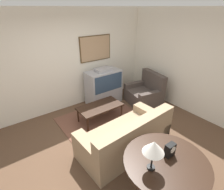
{
  "coord_description": "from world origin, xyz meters",
  "views": [
    {
      "loc": [
        -1.69,
        -2.32,
        2.68
      ],
      "look_at": [
        0.59,
        0.75,
        0.75
      ],
      "focal_mm": 28.0,
      "sensor_mm": 36.0,
      "label": 1
    }
  ],
  "objects_px": {
    "couch": "(126,138)",
    "coffee_table": "(100,107)",
    "armchair": "(145,94)",
    "table_lamp": "(154,148)",
    "tv": "(104,87)",
    "mantel_clock": "(170,150)",
    "console_table": "(166,164)"
  },
  "relations": [
    {
      "from": "armchair",
      "to": "table_lamp",
      "type": "relative_size",
      "value": 2.44
    },
    {
      "from": "tv",
      "to": "mantel_clock",
      "type": "height_order",
      "value": "tv"
    },
    {
      "from": "armchair",
      "to": "tv",
      "type": "bearing_deg",
      "value": -117.28
    },
    {
      "from": "couch",
      "to": "mantel_clock",
      "type": "distance_m",
      "value": 1.19
    },
    {
      "from": "console_table",
      "to": "mantel_clock",
      "type": "relative_size",
      "value": 5.93
    },
    {
      "from": "coffee_table",
      "to": "couch",
      "type": "bearing_deg",
      "value": -97.6
    },
    {
      "from": "console_table",
      "to": "armchair",
      "type": "bearing_deg",
      "value": 48.87
    },
    {
      "from": "couch",
      "to": "mantel_clock",
      "type": "height_order",
      "value": "mantel_clock"
    },
    {
      "from": "tv",
      "to": "mantel_clock",
      "type": "relative_size",
      "value": 5.47
    },
    {
      "from": "mantel_clock",
      "to": "console_table",
      "type": "bearing_deg",
      "value": -157.79
    },
    {
      "from": "console_table",
      "to": "mantel_clock",
      "type": "bearing_deg",
      "value": 22.21
    },
    {
      "from": "couch",
      "to": "console_table",
      "type": "xyz_separation_m",
      "value": [
        -0.22,
        -1.1,
        0.39
      ]
    },
    {
      "from": "coffee_table",
      "to": "armchair",
      "type": "bearing_deg",
      "value": -1.31
    },
    {
      "from": "tv",
      "to": "console_table",
      "type": "xyz_separation_m",
      "value": [
        -1.0,
        -3.06,
        0.17
      ]
    },
    {
      "from": "coffee_table",
      "to": "table_lamp",
      "type": "relative_size",
      "value": 2.46
    },
    {
      "from": "couch",
      "to": "coffee_table",
      "type": "xyz_separation_m",
      "value": [
        0.16,
        1.22,
        0.07
      ]
    },
    {
      "from": "console_table",
      "to": "table_lamp",
      "type": "bearing_deg",
      "value": 169.78
    },
    {
      "from": "armchair",
      "to": "table_lamp",
      "type": "distance_m",
      "value": 3.28
    },
    {
      "from": "table_lamp",
      "to": "armchair",
      "type": "bearing_deg",
      "value": 44.65
    },
    {
      "from": "couch",
      "to": "coffee_table",
      "type": "height_order",
      "value": "couch"
    },
    {
      "from": "couch",
      "to": "table_lamp",
      "type": "xyz_separation_m",
      "value": [
        -0.49,
        -1.05,
        0.81
      ]
    },
    {
      "from": "armchair",
      "to": "console_table",
      "type": "xyz_separation_m",
      "value": [
        -1.99,
        -2.28,
        0.39
      ]
    },
    {
      "from": "tv",
      "to": "coffee_table",
      "type": "bearing_deg",
      "value": -129.83
    },
    {
      "from": "couch",
      "to": "table_lamp",
      "type": "distance_m",
      "value": 1.41
    },
    {
      "from": "tv",
      "to": "couch",
      "type": "distance_m",
      "value": 2.12
    },
    {
      "from": "coffee_table",
      "to": "table_lamp",
      "type": "distance_m",
      "value": 2.47
    },
    {
      "from": "tv",
      "to": "mantel_clock",
      "type": "bearing_deg",
      "value": -106.4
    },
    {
      "from": "tv",
      "to": "armchair",
      "type": "relative_size",
      "value": 1.0
    },
    {
      "from": "couch",
      "to": "armchair",
      "type": "distance_m",
      "value": 2.13
    },
    {
      "from": "tv",
      "to": "mantel_clock",
      "type": "xyz_separation_m",
      "value": [
        -0.89,
        -3.01,
        0.33
      ]
    },
    {
      "from": "mantel_clock",
      "to": "couch",
      "type": "bearing_deg",
      "value": 84.33
    },
    {
      "from": "tv",
      "to": "armchair",
      "type": "distance_m",
      "value": 1.28
    }
  ]
}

